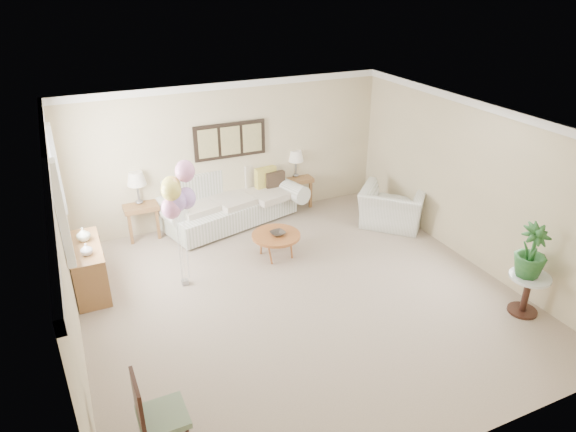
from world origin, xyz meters
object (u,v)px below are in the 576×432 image
(coffee_table, at_px, (276,236))
(balloon_cluster, at_px, (177,193))
(sofa, at_px, (229,202))
(armchair, at_px, (392,207))
(accent_chair, at_px, (155,413))

(coffee_table, xyz_separation_m, balloon_cluster, (-1.60, -0.23, 1.15))
(sofa, xyz_separation_m, armchair, (2.69, -1.43, -0.02))
(sofa, xyz_separation_m, accent_chair, (-2.32, -4.64, 0.10))
(sofa, xyz_separation_m, balloon_cluster, (-1.33, -1.82, 1.13))
(sofa, distance_m, accent_chair, 5.19)
(coffee_table, bearing_deg, accent_chair, -130.29)
(sofa, bearing_deg, balloon_cluster, -126.08)
(sofa, xyz_separation_m, coffee_table, (0.27, -1.59, -0.01))
(armchair, bearing_deg, coffee_table, 49.41)
(accent_chair, relative_size, balloon_cluster, 0.48)
(sofa, relative_size, coffee_table, 3.62)
(accent_chair, bearing_deg, balloon_cluster, 70.64)
(coffee_table, height_order, accent_chair, accent_chair)
(coffee_table, xyz_separation_m, accent_chair, (-2.59, -3.06, 0.12))
(coffee_table, relative_size, accent_chair, 0.85)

